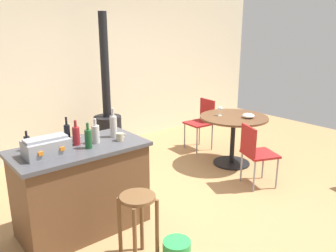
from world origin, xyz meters
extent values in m
plane|color=#A37A4C|center=(0.00, 0.00, 0.00)|extent=(8.80, 8.80, 0.00)
cube|color=beige|center=(0.00, 2.59, 1.35)|extent=(8.00, 0.10, 2.70)
cube|color=brown|center=(-1.33, 0.22, 0.44)|extent=(1.27, 0.65, 0.88)
cube|color=#424247|center=(-1.33, 0.22, 0.90)|extent=(1.33, 0.71, 0.04)
cylinder|color=brown|center=(-1.07, -0.48, 0.32)|extent=(0.04, 0.04, 0.63)
cylinder|color=brown|center=(-1.31, -0.48, 0.32)|extent=(0.04, 0.04, 0.63)
cylinder|color=brown|center=(-1.31, -0.72, 0.32)|extent=(0.04, 0.04, 0.63)
cylinder|color=brown|center=(-1.07, -0.72, 0.32)|extent=(0.04, 0.04, 0.63)
cylinder|color=brown|center=(-1.19, -0.60, 0.65)|extent=(0.32, 0.32, 0.03)
cylinder|color=black|center=(1.28, 0.41, 0.01)|extent=(0.57, 0.57, 0.02)
cylinder|color=black|center=(1.28, 0.41, 0.37)|extent=(0.07, 0.07, 0.74)
cylinder|color=brown|center=(1.28, 0.41, 0.75)|extent=(1.03, 1.03, 0.03)
cube|color=maroon|center=(0.98, -0.32, 0.45)|extent=(0.52, 0.52, 0.03)
cube|color=maroon|center=(0.80, -0.25, 0.65)|extent=(0.16, 0.34, 0.40)
cylinder|color=gray|center=(0.88, -0.10, 0.22)|extent=(0.02, 0.02, 0.43)
cylinder|color=gray|center=(0.75, -0.41, 0.22)|extent=(0.02, 0.02, 0.43)
cylinder|color=gray|center=(1.07, -0.54, 0.22)|extent=(0.02, 0.02, 0.43)
cylinder|color=gray|center=(1.20, -0.23, 0.22)|extent=(0.02, 0.02, 0.43)
cube|color=maroon|center=(1.34, 1.23, 0.47)|extent=(0.43, 0.43, 0.03)
cube|color=maroon|center=(1.53, 1.21, 0.67)|extent=(0.05, 0.36, 0.40)
cylinder|color=gray|center=(1.50, 1.04, 0.23)|extent=(0.02, 0.02, 0.46)
cylinder|color=gray|center=(1.53, 1.38, 0.23)|extent=(0.02, 0.02, 0.46)
cylinder|color=gray|center=(1.19, 1.41, 0.23)|extent=(0.02, 0.02, 0.46)
cylinder|color=gray|center=(1.16, 1.07, 0.23)|extent=(0.02, 0.02, 0.46)
cylinder|color=black|center=(-0.06, 1.88, 0.03)|extent=(0.37, 0.37, 0.06)
cylinder|color=black|center=(-0.06, 1.88, 0.38)|extent=(0.44, 0.44, 0.64)
cube|color=#2D2826|center=(-0.06, 1.66, 0.38)|extent=(0.20, 0.02, 0.20)
cylinder|color=black|center=(-0.06, 1.88, 1.50)|extent=(0.13, 0.13, 1.61)
cube|color=gray|center=(-1.67, 0.18, 1.00)|extent=(0.40, 0.25, 0.15)
cube|color=gray|center=(-1.67, 0.18, 1.09)|extent=(0.38, 0.15, 0.02)
cube|color=orange|center=(-1.77, 0.05, 1.00)|extent=(0.04, 0.01, 0.04)
cube|color=orange|center=(-1.57, 0.05, 1.00)|extent=(0.04, 0.01, 0.04)
cylinder|color=maroon|center=(-1.32, 0.28, 1.02)|extent=(0.07, 0.07, 0.19)
cylinder|color=maroon|center=(-1.32, 0.28, 1.14)|extent=(0.03, 0.03, 0.07)
cylinder|color=#B7B2AD|center=(-1.14, 0.21, 1.02)|extent=(0.08, 0.08, 0.19)
cylinder|color=#B7B2AD|center=(-1.14, 0.21, 1.14)|extent=(0.03, 0.03, 0.07)
cylinder|color=black|center=(-1.39, 0.34, 1.03)|extent=(0.06, 0.06, 0.21)
cylinder|color=black|center=(-1.39, 0.34, 1.17)|extent=(0.02, 0.02, 0.08)
cylinder|color=black|center=(-1.76, 0.43, 0.99)|extent=(0.06, 0.06, 0.14)
cylinder|color=black|center=(-1.76, 0.43, 1.09)|extent=(0.02, 0.02, 0.06)
cylinder|color=#B7B2AD|center=(-0.89, 0.27, 1.04)|extent=(0.08, 0.08, 0.23)
cylinder|color=#B7B2AD|center=(-0.89, 0.27, 1.20)|extent=(0.03, 0.03, 0.09)
cylinder|color=#194C23|center=(-1.27, 0.11, 1.02)|extent=(0.07, 0.07, 0.19)
cylinder|color=#194C23|center=(-1.27, 0.11, 1.14)|extent=(0.03, 0.03, 0.07)
cylinder|color=tan|center=(-1.27, 0.40, 0.97)|extent=(0.08, 0.08, 0.10)
torus|color=tan|center=(-1.22, 0.40, 0.98)|extent=(0.05, 0.01, 0.05)
cylinder|color=tan|center=(-0.91, 0.12, 0.96)|extent=(0.08, 0.08, 0.08)
torus|color=tan|center=(-0.86, 0.12, 0.97)|extent=(0.05, 0.01, 0.05)
cylinder|color=silver|center=(1.16, 0.58, 0.77)|extent=(0.06, 0.06, 0.00)
cylinder|color=silver|center=(1.16, 0.58, 0.81)|extent=(0.01, 0.01, 0.08)
ellipsoid|color=silver|center=(1.16, 0.58, 0.88)|extent=(0.07, 0.07, 0.06)
ellipsoid|color=white|center=(1.37, 0.21, 0.80)|extent=(0.18, 0.18, 0.07)
cylinder|color=green|center=(-0.95, -0.85, 0.12)|extent=(0.26, 0.26, 0.23)
camera|label=1|loc=(-2.71, -2.87, 2.08)|focal=36.87mm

